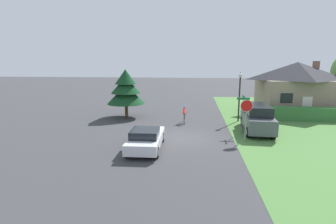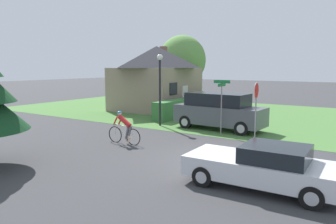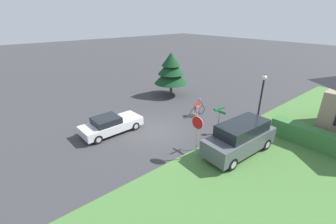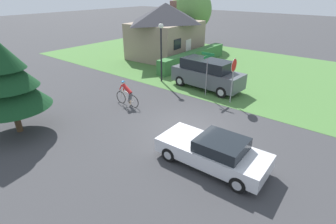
{
  "view_description": "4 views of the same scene",
  "coord_description": "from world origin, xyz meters",
  "px_view_note": "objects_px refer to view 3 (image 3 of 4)",
  "views": [
    {
      "loc": [
        0.97,
        -17.47,
        5.16
      ],
      "look_at": [
        -0.95,
        0.41,
        1.71
      ],
      "focal_mm": 28.0,
      "sensor_mm": 36.0,
      "label": 1
    },
    {
      "loc": [
        -11.1,
        -5.31,
        3.5
      ],
      "look_at": [
        0.17,
        2.08,
        1.62
      ],
      "focal_mm": 35.0,
      "sensor_mm": 36.0,
      "label": 2
    },
    {
      "loc": [
        11.83,
        -8.82,
        7.89
      ],
      "look_at": [
        -0.37,
        1.46,
        1.01
      ],
      "focal_mm": 24.0,
      "sensor_mm": 36.0,
      "label": 3
    },
    {
      "loc": [
        -9.77,
        -6.6,
        6.43
      ],
      "look_at": [
        -1.1,
        0.34,
        1.15
      ],
      "focal_mm": 28.0,
      "sensor_mm": 36.0,
      "label": 4
    }
  ],
  "objects_px": {
    "sedan_left_lane": "(111,125)",
    "street_lamp": "(262,94)",
    "parked_suv_right": "(240,138)",
    "stop_sign": "(197,129)",
    "street_name_sign": "(219,121)",
    "conifer_tall_near": "(171,70)",
    "cyclist": "(197,108)"
  },
  "relations": [
    {
      "from": "conifer_tall_near",
      "to": "cyclist",
      "type": "bearing_deg",
      "value": -18.4
    },
    {
      "from": "street_name_sign",
      "to": "street_lamp",
      "type": "bearing_deg",
      "value": 84.76
    },
    {
      "from": "sedan_left_lane",
      "to": "stop_sign",
      "type": "relative_size",
      "value": 1.6
    },
    {
      "from": "street_name_sign",
      "to": "stop_sign",
      "type": "bearing_deg",
      "value": -93.0
    },
    {
      "from": "parked_suv_right",
      "to": "stop_sign",
      "type": "height_order",
      "value": "stop_sign"
    },
    {
      "from": "stop_sign",
      "to": "street_lamp",
      "type": "distance_m",
      "value": 6.02
    },
    {
      "from": "cyclist",
      "to": "stop_sign",
      "type": "distance_m",
      "value": 6.42
    },
    {
      "from": "street_name_sign",
      "to": "conifer_tall_near",
      "type": "distance_m",
      "value": 10.94
    },
    {
      "from": "cyclist",
      "to": "street_lamp",
      "type": "xyz_separation_m",
      "value": [
        4.69,
        1.26,
        2.18
      ]
    },
    {
      "from": "sedan_left_lane",
      "to": "street_lamp",
      "type": "distance_m",
      "value": 10.87
    },
    {
      "from": "stop_sign",
      "to": "street_name_sign",
      "type": "distance_m",
      "value": 1.84
    },
    {
      "from": "parked_suv_right",
      "to": "street_name_sign",
      "type": "bearing_deg",
      "value": 122.12
    },
    {
      "from": "cyclist",
      "to": "street_name_sign",
      "type": "bearing_deg",
      "value": -124.22
    },
    {
      "from": "cyclist",
      "to": "parked_suv_right",
      "type": "bearing_deg",
      "value": -112.34
    },
    {
      "from": "conifer_tall_near",
      "to": "street_name_sign",
      "type": "bearing_deg",
      "value": -25.36
    },
    {
      "from": "stop_sign",
      "to": "street_lamp",
      "type": "height_order",
      "value": "street_lamp"
    },
    {
      "from": "sedan_left_lane",
      "to": "street_lamp",
      "type": "xyz_separation_m",
      "value": [
        6.69,
        8.27,
        2.27
      ]
    },
    {
      "from": "stop_sign",
      "to": "conifer_tall_near",
      "type": "height_order",
      "value": "conifer_tall_near"
    },
    {
      "from": "cyclist",
      "to": "street_lamp",
      "type": "height_order",
      "value": "street_lamp"
    },
    {
      "from": "sedan_left_lane",
      "to": "conifer_tall_near",
      "type": "distance_m",
      "value": 9.76
    },
    {
      "from": "parked_suv_right",
      "to": "conifer_tall_near",
      "type": "distance_m",
      "value": 11.88
    },
    {
      "from": "street_lamp",
      "to": "street_name_sign",
      "type": "relative_size",
      "value": 1.52
    },
    {
      "from": "sedan_left_lane",
      "to": "conifer_tall_near",
      "type": "xyz_separation_m",
      "value": [
        -3.56,
        8.85,
        2.05
      ]
    },
    {
      "from": "stop_sign",
      "to": "parked_suv_right",
      "type": "bearing_deg",
      "value": -121.38
    },
    {
      "from": "stop_sign",
      "to": "conifer_tall_near",
      "type": "distance_m",
      "value": 11.76
    },
    {
      "from": "street_lamp",
      "to": "street_name_sign",
      "type": "distance_m",
      "value": 4.22
    },
    {
      "from": "parked_suv_right",
      "to": "cyclist",
      "type": "bearing_deg",
      "value": 71.48
    },
    {
      "from": "sedan_left_lane",
      "to": "street_name_sign",
      "type": "xyz_separation_m",
      "value": [
        6.31,
        4.18,
        1.31
      ]
    },
    {
      "from": "parked_suv_right",
      "to": "street_lamp",
      "type": "xyz_separation_m",
      "value": [
        -0.82,
        3.42,
        1.86
      ]
    },
    {
      "from": "street_name_sign",
      "to": "sedan_left_lane",
      "type": "bearing_deg",
      "value": -146.51
    },
    {
      "from": "street_name_sign",
      "to": "parked_suv_right",
      "type": "bearing_deg",
      "value": 29.28
    },
    {
      "from": "cyclist",
      "to": "street_lamp",
      "type": "distance_m",
      "value": 5.33
    }
  ]
}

